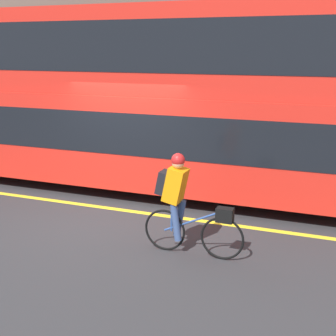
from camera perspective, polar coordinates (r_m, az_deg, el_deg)
ground_plane at (r=9.37m, az=-6.45°, el=-5.45°), size 80.00×80.00×0.00m
road_center_line at (r=9.53m, az=-5.90°, el=-5.06°), size 50.00×0.14×0.01m
sidewalk_curb at (r=13.70m, az=3.10°, el=1.32°), size 60.00×2.33×0.13m
building_facade at (r=14.63m, az=5.05°, el=18.36°), size 60.00×0.30×8.37m
bus at (r=10.72m, az=-5.63°, el=9.18°), size 11.60×2.45×4.00m
cyclist_on_bike at (r=7.27m, az=1.81°, el=-4.00°), size 1.63×0.32×1.62m
street_sign_post at (r=14.53m, az=-8.26°, el=8.00°), size 0.36×0.09×2.59m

